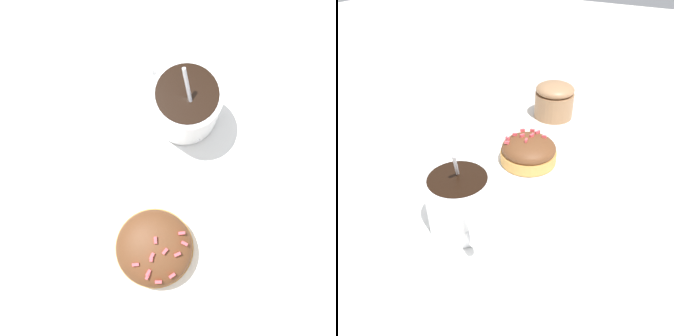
# 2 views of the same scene
# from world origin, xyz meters

# --- Properties ---
(ground_plane) EXTENTS (3.00, 3.00, 0.00)m
(ground_plane) POSITION_xyz_m (0.00, 0.00, 0.00)
(ground_plane) COLOR silver
(paper_napkin) EXTENTS (0.30, 0.31, 0.00)m
(paper_napkin) POSITION_xyz_m (0.00, 0.00, 0.00)
(paper_napkin) COLOR white
(paper_napkin) RESTS_ON ground_plane
(coffee_cup) EXTENTS (0.08, 0.09, 0.11)m
(coffee_cup) POSITION_xyz_m (-0.08, -0.00, 0.04)
(coffee_cup) COLOR white
(coffee_cup) RESTS_ON paper_napkin
(frosted_pastry) EXTENTS (0.09, 0.09, 0.04)m
(frosted_pastry) POSITION_xyz_m (0.08, 0.00, 0.02)
(frosted_pastry) COLOR #D19347
(frosted_pastry) RESTS_ON paper_napkin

